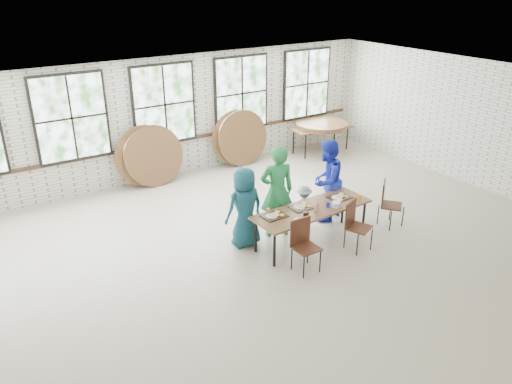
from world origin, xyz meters
TOP-DOWN VIEW (x-y plane):
  - room at (0.00, 4.44)m, footprint 12.00×12.00m
  - dining_table at (0.86, -0.23)m, footprint 2.43×0.89m
  - chair_near_left at (0.15, -0.85)m, footprint 0.42×0.41m
  - chair_near_right at (1.40, -0.81)m, footprint 0.54×0.54m
  - chair_spare at (2.62, -0.49)m, footprint 0.58×0.58m
  - adult_teal at (-0.24, 0.42)m, footprint 0.77×0.50m
  - adult_green at (0.50, 0.42)m, footprint 0.78×0.63m
  - toddler at (1.18, 0.42)m, footprint 0.65×0.51m
  - adult_blue at (1.76, 0.42)m, footprint 1.03×0.92m
  - storage_table at (4.49, 3.81)m, footprint 1.85×0.89m
  - tabletop_clutter at (0.93, -0.25)m, footprint 2.06×0.61m
  - round_tops_stacked at (4.49, 3.81)m, footprint 1.50×1.50m
  - round_tops_leaning at (0.70, 4.19)m, footprint 4.21×0.42m

SIDE VIEW (x-z plane):
  - toddler at x=1.18m, z-range 0.00..0.88m
  - chair_near_left at x=0.15m, z-range 0.08..1.03m
  - chair_near_right at x=1.40m, z-range 0.08..1.03m
  - chair_spare at x=2.62m, z-range 0.08..1.03m
  - storage_table at x=4.49m, z-range 0.32..1.06m
  - dining_table at x=0.86m, z-range 0.32..1.06m
  - round_tops_leaning at x=0.70m, z-range -0.01..1.48m
  - tabletop_clutter at x=0.93m, z-range 0.71..0.82m
  - adult_teal at x=-0.24m, z-range 0.00..1.57m
  - round_tops_stacked at x=4.49m, z-range 0.74..0.87m
  - adult_blue at x=1.76m, z-range 0.00..1.73m
  - adult_green at x=0.50m, z-range 0.00..1.87m
  - room at x=0.00m, z-range -4.17..7.83m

